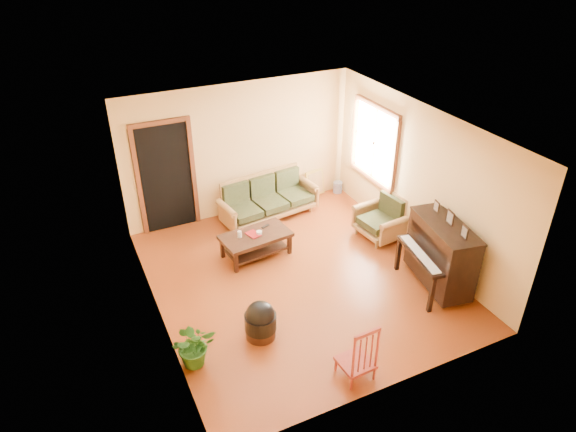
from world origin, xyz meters
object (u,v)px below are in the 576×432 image
sofa (269,198)px  armchair (380,217)px  footstool (261,324)px  potted_plant (194,345)px  ceramic_crock (338,187)px  coffee_table (256,245)px  red_chair (357,350)px  piano (441,255)px

sofa → armchair: bearing=-52.9°
footstool → potted_plant: (-0.98, -0.10, 0.10)m
ceramic_crock → potted_plant: potted_plant is taller
coffee_table → ceramic_crock: 2.86m
armchair → potted_plant: (-3.95, -1.56, -0.09)m
coffee_table → footstool: (-0.70, -1.88, 0.00)m
red_chair → potted_plant: 2.10m
sofa → potted_plant: 3.92m
ceramic_crock → piano: bearing=-92.9°
piano → red_chair: size_ratio=1.46×
coffee_table → armchair: bearing=-10.2°
coffee_table → red_chair: (0.12, -3.06, 0.23)m
coffee_table → sofa: bearing=56.3°
coffee_table → armchair: (2.27, -0.41, 0.20)m
coffee_table → footstool: 2.00m
footstool → potted_plant: 0.99m
sofa → ceramic_crock: (1.73, 0.32, -0.29)m
coffee_table → piano: 3.08m
piano → footstool: 3.02m
coffee_table → footstool: footstool is taller
coffee_table → ceramic_crock: size_ratio=4.90×
potted_plant → piano: bearing=-0.6°
armchair → ceramic_crock: size_ratio=3.41×
sofa → armchair: (1.53, -1.52, -0.00)m
armchair → red_chair: red_chair is taller
coffee_table → ceramic_crock: coffee_table is taller
sofa → ceramic_crock: bearing=2.4°
armchair → footstool: 3.32m
armchair → potted_plant: bearing=-165.0°
sofa → piano: bearing=-71.6°
potted_plant → ceramic_crock: bearing=39.4°
armchair → footstool: size_ratio=1.81×
armchair → sofa: bearing=128.5°
armchair → footstool: bearing=-160.3°
piano → potted_plant: size_ratio=2.03×
sofa → coffee_table: (-0.74, -1.11, -0.20)m
piano → ceramic_crock: 3.48m
ceramic_crock → red_chair: bearing=-117.7°
piano → potted_plant: bearing=-170.4°
potted_plant → footstool: bearing=5.7°
sofa → armchair: sofa is taller
sofa → piano: (1.55, -3.13, 0.16)m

